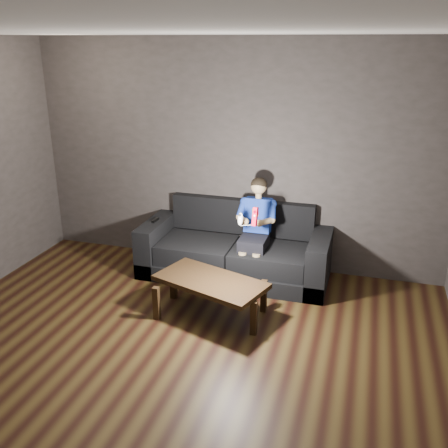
% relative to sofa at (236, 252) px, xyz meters
% --- Properties ---
extents(floor, '(5.00, 5.00, 0.00)m').
position_rel_sofa_xyz_m(floor, '(-0.12, -2.15, -0.28)').
color(floor, black).
rests_on(floor, ground).
extents(back_wall, '(5.00, 0.04, 2.70)m').
position_rel_sofa_xyz_m(back_wall, '(-0.12, 0.35, 1.07)').
color(back_wall, '#36312F').
rests_on(back_wall, ground).
extents(ceiling, '(5.00, 5.00, 0.02)m').
position_rel_sofa_xyz_m(ceiling, '(-0.12, -2.15, 2.42)').
color(ceiling, silver).
rests_on(ceiling, back_wall).
extents(sofa, '(2.19, 0.95, 0.85)m').
position_rel_sofa_xyz_m(sofa, '(0.00, 0.00, 0.00)').
color(sofa, black).
rests_on(sofa, floor).
extents(child, '(0.45, 0.55, 1.10)m').
position_rel_sofa_xyz_m(child, '(0.25, -0.06, 0.44)').
color(child, black).
rests_on(child, sofa).
extents(wii_remote_red, '(0.06, 0.08, 0.20)m').
position_rel_sofa_xyz_m(wii_remote_red, '(0.33, -0.48, 0.65)').
color(wii_remote_red, red).
rests_on(wii_remote_red, child).
extents(nunchuk_white, '(0.06, 0.09, 0.14)m').
position_rel_sofa_xyz_m(nunchuk_white, '(0.17, -0.48, 0.60)').
color(nunchuk_white, white).
rests_on(nunchuk_white, child).
extents(wii_remote_black, '(0.04, 0.14, 0.03)m').
position_rel_sofa_xyz_m(wii_remote_black, '(-0.99, -0.08, 0.33)').
color(wii_remote_black, black).
rests_on(wii_remote_black, sofa).
extents(coffee_table, '(1.22, 0.87, 0.40)m').
position_rel_sofa_xyz_m(coffee_table, '(0.01, -1.01, 0.07)').
color(coffee_table, black).
rests_on(coffee_table, floor).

